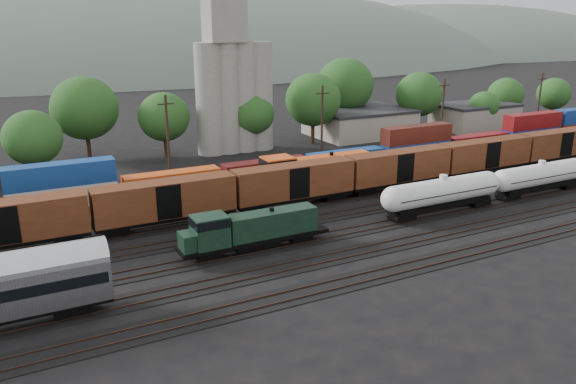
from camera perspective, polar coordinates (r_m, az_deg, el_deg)
name	(u,v)px	position (r m, az deg, el deg)	size (l,w,h in m)	color
ground	(329,217)	(63.80, 4.18, -2.54)	(600.00, 600.00, 0.00)	black
tracks	(329,216)	(63.78, 4.18, -2.50)	(180.00, 33.20, 0.20)	black
green_locomotive	(247,230)	(53.54, -4.19, -3.83)	(15.04, 2.65, 3.98)	black
tank_car_a	(442,192)	(66.20, 15.40, -0.03)	(16.63, 2.98, 4.36)	silver
tank_car_b	(540,176)	(77.87, 24.25, 1.52)	(15.98, 2.86, 4.19)	silver
orange_locomotive	(310,171)	(72.78, 2.26, 2.17)	(18.80, 3.13, 4.70)	black
boxcar_string	(349,174)	(69.90, 6.19, 1.84)	(153.60, 2.90, 4.20)	black
container_wall	(208,172)	(72.32, -8.13, 1.99)	(163.67, 2.60, 5.80)	black
grain_silo	(233,84)	(94.40, -5.56, 10.83)	(13.40, 5.00, 29.00)	gray
industrial_sheds	(255,135)	(96.32, -3.39, 5.77)	(119.38, 17.26, 5.10)	#9E937F
tree_band	(191,110)	(94.00, -9.79, 8.23)	(163.70, 22.78, 14.40)	black
utility_poles	(250,130)	(81.10, -3.89, 6.25)	(122.20, 0.36, 12.00)	black
distant_hills	(114,102)	(318.80, -17.28, 8.72)	(860.00, 286.00, 130.00)	#59665B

